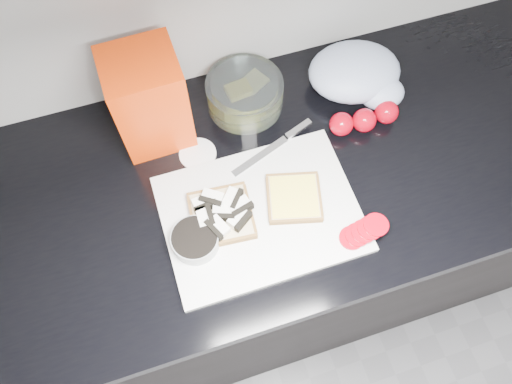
# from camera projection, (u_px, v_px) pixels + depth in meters

# --- Properties ---
(base_cabinet) EXTENTS (3.50, 0.60, 0.86)m
(base_cabinet) POSITION_uv_depth(u_px,v_px,m) (281.00, 241.00, 1.51)
(base_cabinet) COLOR black
(base_cabinet) RESTS_ON ground
(countertop) EXTENTS (3.50, 0.64, 0.04)m
(countertop) POSITION_uv_depth(u_px,v_px,m) (290.00, 170.00, 1.11)
(countertop) COLOR black
(countertop) RESTS_ON base_cabinet
(cutting_board) EXTENTS (0.40, 0.30, 0.01)m
(cutting_board) POSITION_uv_depth(u_px,v_px,m) (260.00, 214.00, 1.03)
(cutting_board) COLOR silver
(cutting_board) RESTS_ON countertop
(bread_left) EXTENTS (0.14, 0.14, 0.04)m
(bread_left) POSITION_uv_depth(u_px,v_px,m) (222.00, 214.00, 1.01)
(bread_left) COLOR #C7B08C
(bread_left) RESTS_ON cutting_board
(bread_right) EXTENTS (0.14, 0.14, 0.02)m
(bread_right) POSITION_uv_depth(u_px,v_px,m) (294.00, 198.00, 1.04)
(bread_right) COLOR #C7B08C
(bread_right) RESTS_ON cutting_board
(tomato_slices) EXTENTS (0.11, 0.07, 0.02)m
(tomato_slices) POSITION_uv_depth(u_px,v_px,m) (364.00, 231.00, 1.00)
(tomato_slices) COLOR #A70313
(tomato_slices) RESTS_ON cutting_board
(knife) EXTENTS (0.21, 0.09, 0.01)m
(knife) POSITION_uv_depth(u_px,v_px,m) (282.00, 140.00, 1.10)
(knife) COLOR silver
(knife) RESTS_ON cutting_board
(seed_tub) EXTENTS (0.09, 0.09, 0.05)m
(seed_tub) POSITION_uv_depth(u_px,v_px,m) (195.00, 241.00, 0.99)
(seed_tub) COLOR #929797
(seed_tub) RESTS_ON countertop
(tub_lid) EXTENTS (0.11, 0.11, 0.01)m
(tub_lid) POSITION_uv_depth(u_px,v_px,m) (198.00, 154.00, 1.10)
(tub_lid) COLOR white
(tub_lid) RESTS_ON countertop
(glass_bowl) EXTENTS (0.18, 0.18, 0.07)m
(glass_bowl) POSITION_uv_depth(u_px,v_px,m) (245.00, 94.00, 1.13)
(glass_bowl) COLOR silver
(glass_bowl) RESTS_ON countertop
(bread_bag) EXTENTS (0.15, 0.14, 0.23)m
(bread_bag) POSITION_uv_depth(u_px,v_px,m) (149.00, 100.00, 1.03)
(bread_bag) COLOR #F53A04
(bread_bag) RESTS_ON countertop
(steel_canister) EXTENTS (0.08, 0.08, 0.20)m
(steel_canister) POSITION_uv_depth(u_px,v_px,m) (139.00, 87.00, 1.06)
(steel_canister) COLOR #A7A7AB
(steel_canister) RESTS_ON countertop
(grocery_bag) EXTENTS (0.24, 0.22, 0.09)m
(grocery_bag) POSITION_uv_depth(u_px,v_px,m) (358.00, 75.00, 1.15)
(grocery_bag) COLOR #A5B2CB
(grocery_bag) RESTS_ON countertop
(whole_tomatoes) EXTENTS (0.16, 0.06, 0.05)m
(whole_tomatoes) POSITION_uv_depth(u_px,v_px,m) (364.00, 119.00, 1.11)
(whole_tomatoes) COLOR #A70313
(whole_tomatoes) RESTS_ON countertop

